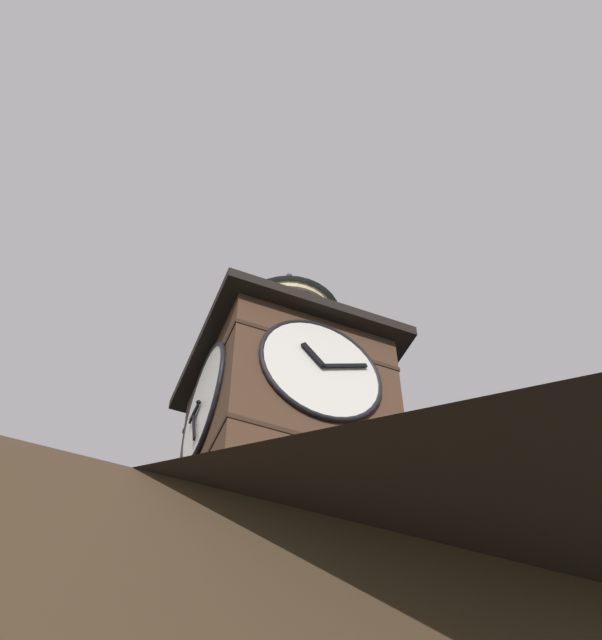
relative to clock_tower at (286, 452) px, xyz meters
The scene contains 2 objects.
clock_tower is the anchor object (origin of this frame).
flying_bird_high 9.19m from the clock_tower, 97.74° to the right, with size 0.27×0.67×0.12m.
Camera 1 is at (3.08, 9.98, 1.20)m, focal length 45.19 mm.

